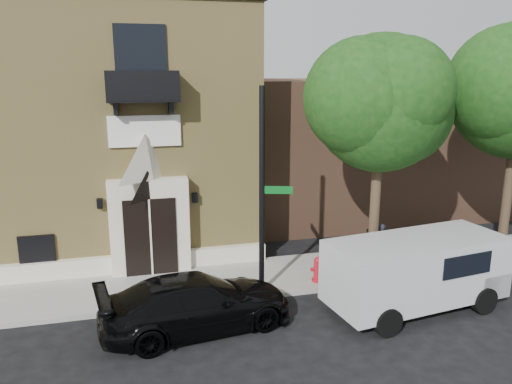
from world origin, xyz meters
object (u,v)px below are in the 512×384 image
Objects in this scene: pedestrian_near at (378,248)px; cargo_van at (421,269)px; street_sign at (262,192)px; dumpster at (397,251)px; black_sedan at (197,303)px; fire_hydrant at (318,269)px.

cargo_van is at bearing 52.97° from pedestrian_near.
street_sign reaches higher than dumpster.
dumpster is 0.81m from pedestrian_near.
cargo_van reaches higher than pedestrian_near.
black_sedan is 2.43× the size of dumpster.
cargo_van is 3.21× the size of pedestrian_near.
dumpster is at bearing 6.33° from fire_hydrant.
cargo_van is 5.12m from street_sign.
pedestrian_near is (-0.77, -0.10, 0.22)m from dumpster.
street_sign reaches higher than black_sedan.
street_sign is 3.35m from fire_hydrant.
street_sign is (2.22, 1.55, 2.54)m from black_sedan.
black_sedan is 0.94× the size of cargo_van.
cargo_van reaches higher than black_sedan.
fire_hydrant is at bearing -75.36° from black_sedan.
black_sedan is 4.53m from fire_hydrant.
black_sedan is at bearing 168.52° from cargo_van.
pedestrian_near is at bearing 83.96° from cargo_van.
street_sign is at bearing -64.02° from black_sedan.
street_sign is (-4.26, 1.93, 2.10)m from cargo_van.
black_sedan is 0.83× the size of street_sign.
dumpster is (7.16, 2.15, 0.03)m from black_sedan.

